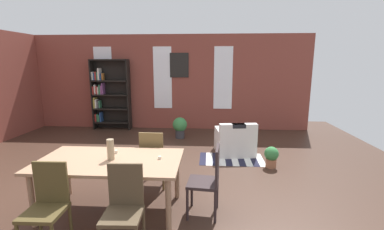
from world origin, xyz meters
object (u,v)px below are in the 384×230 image
Objects in this scene: dining_chair_near_right at (124,206)px; armchair_white at (235,142)px; dining_chair_head_right at (209,179)px; potted_plant_corner at (271,156)px; vase_on_table at (111,149)px; dining_chair_far_right at (153,157)px; bookshelf_tall at (108,94)px; dining_chair_near_left at (47,203)px; dining_table at (110,165)px; potted_plant_by_shelf at (180,126)px.

dining_chair_near_right is 3.53m from armchair_white.
potted_plant_corner is (1.22, 1.71, -0.28)m from dining_chair_head_right.
vase_on_table reaches higher than dining_chair_far_right.
vase_on_table is 0.13× the size of bookshelf_tall.
vase_on_table is at bearing 59.02° from dining_chair_near_left.
dining_chair_far_right is at bearing 89.95° from dining_chair_near_right.
vase_on_table is 0.29× the size of dining_chair_near_right.
dining_chair_far_right reaches higher than potted_plant_corner.
dining_table is at bearing -146.11° from potted_plant_corner.
bookshelf_tall is 5.19m from potted_plant_corner.
dining_chair_head_right is (0.90, 0.74, 0.00)m from dining_chair_near_right.
potted_plant_corner is (2.97, 2.45, -0.28)m from dining_chair_near_left.
bookshelf_tall is at bearing 111.31° from vase_on_table.
bookshelf_tall is at bearing 150.58° from armchair_white.
dining_table is 6.78× the size of vase_on_table.
armchair_white is at bearing 76.69° from dining_chair_head_right.
dining_chair_near_left reaches higher than armchair_white.
dining_chair_far_right is (0.40, 0.74, -0.37)m from vase_on_table.
potted_plant_corner is at bearing 54.55° from dining_chair_head_right.
dining_chair_head_right is at bearing 39.41° from dining_chair_near_right.
dining_chair_near_left and dining_chair_head_right have the same top height.
bookshelf_tall is at bearing 158.79° from potted_plant_by_shelf.
vase_on_table is 0.93m from dining_chair_near_right.
dining_chair_far_right is at bearing 60.23° from dining_chair_near_left.
dining_chair_head_right is (1.75, 0.74, 0.00)m from dining_chair_near_left.
dining_chair_near_left is at bearing -157.12° from dining_chair_head_right.
dining_table is at bearing 179.70° from dining_chair_head_right.
vase_on_table is at bearing -145.91° from potted_plant_corner.
armchair_white is at bearing 130.29° from potted_plant_corner.
dining_chair_near_left is (-0.43, -0.74, -0.16)m from dining_table.
potted_plant_corner is at bearing 39.55° from dining_chair_near_left.
vase_on_table is 4.85m from bookshelf_tall.
dining_chair_head_right is at bearing -0.30° from dining_table.
dining_chair_head_right reaches higher than potted_plant_by_shelf.
dining_chair_far_right reaches higher than potted_plant_by_shelf.
dining_chair_near_left is at bearing 180.00° from dining_chair_near_right.
armchair_white is at bearing -29.42° from bookshelf_tall.
dining_chair_near_right is at bearing -91.47° from potted_plant_by_shelf.
potted_plant_corner is (2.01, -1.92, -0.09)m from potted_plant_by_shelf.
armchair_white is (1.48, 3.20, -0.23)m from dining_chair_near_right.
vase_on_table is 0.31× the size of armchair_white.
dining_chair_near_right is at bearing -130.83° from potted_plant_corner.
potted_plant_corner is at bearing 34.09° from vase_on_table.
dining_chair_far_right is 4.38m from bookshelf_tall.
vase_on_table is at bearing -0.00° from dining_table.
dining_chair_near_right is 1.00× the size of dining_chair_head_right.
dining_chair_near_right is (0.42, -0.74, -0.16)m from dining_table.
bookshelf_tall is at bearing 124.12° from dining_chair_head_right.
armchair_white is (1.88, 2.46, -0.61)m from vase_on_table.
dining_chair_near_left is 4.48m from potted_plant_by_shelf.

